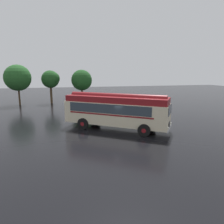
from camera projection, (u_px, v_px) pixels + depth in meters
name	position (u px, v px, depth m)	size (l,w,h in m)	color
ground_plane	(125.00, 130.00, 19.20)	(120.00, 120.00, 0.00)	black
vintage_bus	(116.00, 110.00, 19.11)	(9.56, 7.97, 3.49)	beige
car_near_left	(78.00, 103.00, 30.97)	(2.20, 4.32, 1.66)	#4C5156
car_mid_left	(95.00, 102.00, 31.39)	(2.08, 4.26, 1.66)	#144C28
car_mid_right	(115.00, 102.00, 31.99)	(2.19, 4.31, 1.66)	#144C28
tree_far_left	(18.00, 78.00, 33.19)	(4.34, 4.34, 6.73)	#4C3823
tree_left_of_centre	(51.00, 79.00, 35.08)	(3.17, 3.08, 5.81)	#4C3823
tree_centre	(81.00, 80.00, 35.94)	(3.72, 3.72, 5.94)	#4C3823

